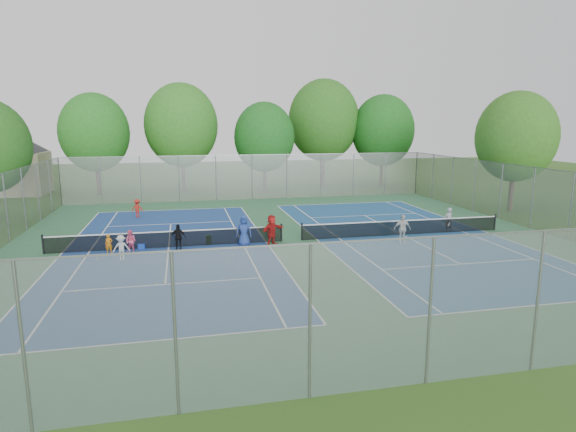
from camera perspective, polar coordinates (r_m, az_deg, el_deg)
The scene contains 37 objects.
ground at distance 28.15m, azimuth 0.44°, elevation -2.98°, with size 120.00×120.00×0.00m, color #2E551A.
court_pad at distance 28.14m, azimuth 0.44°, elevation -2.97°, with size 32.00×32.00×0.01m, color #316842.
court_left at distance 27.49m, azimuth -13.96°, elevation -3.62°, with size 10.97×23.77×0.01m, color navy.
court_right at distance 30.43m, azimuth 13.41°, elevation -2.18°, with size 10.97×23.77×0.01m, color navy.
net_left at distance 27.39m, azimuth -14.01°, elevation -2.73°, with size 12.87×0.10×0.91m, color black.
net_right at distance 30.34m, azimuth 13.44°, elevation -1.38°, with size 12.87×0.10×0.91m, color black.
fence_north at distance 43.32m, azimuth -4.29°, elevation 4.61°, with size 32.00×0.10×4.00m, color gray.
fence_south at distance 13.15m, azimuth 16.45°, elevation -10.87°, with size 32.00×0.10×4.00m, color gray.
fence_east at distance 34.93m, azimuth 26.99°, elevation 1.90°, with size 32.00×0.10×4.00m, color gray.
house at distance 53.13m, azimuth -30.06°, elevation 6.75°, with size 11.03×11.03×7.30m.
tree_nw at distance 49.27m, azimuth -21.96°, elevation 9.16°, with size 6.40×6.40×9.58m.
tree_nl at distance 49.63m, azimuth -12.54°, elevation 10.45°, with size 7.20×7.20×10.69m.
tree_nc at distance 48.33m, azimuth -2.82°, elevation 9.32°, with size 6.00×6.00×8.85m.
tree_nr at distance 52.83m, azimuth 4.25°, elevation 11.24°, with size 7.60×7.60×11.42m.
tree_ne at distance 53.01m, azimuth 11.19°, elevation 9.90°, with size 6.60×6.60×9.77m.
tree_side_e at distance 41.17m, azimuth 25.42°, elevation 8.48°, with size 6.00×6.00×9.20m.
ball_crate at distance 27.58m, azimuth -16.92°, elevation -3.43°, with size 0.36×0.36×0.31m, color #1841BA.
ball_hopper at distance 27.71m, azimuth -9.38°, elevation -2.78°, with size 0.27×0.27×0.54m, color #248626.
student_a at distance 27.06m, azimuth -20.46°, elevation -3.13°, with size 0.38×0.25×1.04m, color orange.
student_b at distance 26.90m, azimuth -18.14°, elevation -2.86°, with size 0.59×0.46×1.22m, color #F9618B.
student_c at distance 25.53m, azimuth -19.15°, elevation -3.57°, with size 0.83×0.48×1.29m, color beige.
student_d at distance 26.73m, azimuth -12.91°, elevation -2.45°, with size 0.83×0.35×1.42m, color black.
student_e at distance 26.88m, azimuth -5.25°, elevation -1.77°, with size 0.86×0.56×1.76m, color navy.
student_f at distance 27.12m, azimuth -1.93°, elevation -1.66°, with size 1.59×0.51×1.72m, color #B41A19.
child_far_baseline at distance 36.64m, azimuth -17.42°, elevation 0.87°, with size 0.87×0.50×1.35m, color #AF2219.
instructor at distance 31.90m, azimuth 18.48°, elevation -0.45°, with size 0.57×0.37×1.56m, color #949497.
teen_court_b at distance 28.34m, azimuth 13.40°, elevation -1.48°, with size 0.96×0.40×1.64m, color silver.
tennis_ball_0 at distance 26.22m, azimuth -15.80°, elevation -4.38°, with size 0.07×0.07×0.07m, color gold.
tennis_ball_1 at distance 26.15m, azimuth -21.75°, elevation -4.80°, with size 0.07×0.07×0.07m, color #C8E134.
tennis_ball_2 at distance 26.50m, azimuth -15.97°, elevation -4.22°, with size 0.07×0.07×0.07m, color gold.
tennis_ball_3 at distance 21.53m, azimuth -23.83°, elevation -8.29°, with size 0.07×0.07×0.07m, color gold.
tennis_ball_4 at distance 23.52m, azimuth -5.92°, elevation -5.78°, with size 0.07×0.07×0.07m, color #B1CE2F.
tennis_ball_5 at distance 25.38m, azimuth -7.69°, elevation -4.56°, with size 0.07×0.07×0.07m, color #C3EB36.
tennis_ball_6 at distance 21.42m, azimuth -15.27°, elevation -7.82°, with size 0.07×0.07×0.07m, color #B0CB2F.
tennis_ball_7 at distance 25.15m, azimuth -6.60°, elevation -4.68°, with size 0.07×0.07×0.07m, color #DEF138.
tennis_ball_8 at distance 21.82m, azimuth -14.40°, elevation -7.42°, with size 0.07×0.07×0.07m, color #BDDE33.
tennis_ball_9 at distance 24.07m, azimuth -7.04°, elevation -5.41°, with size 0.07×0.07×0.07m, color #B6DB32.
Camera 1 is at (-6.09, -26.63, 6.80)m, focal length 30.00 mm.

